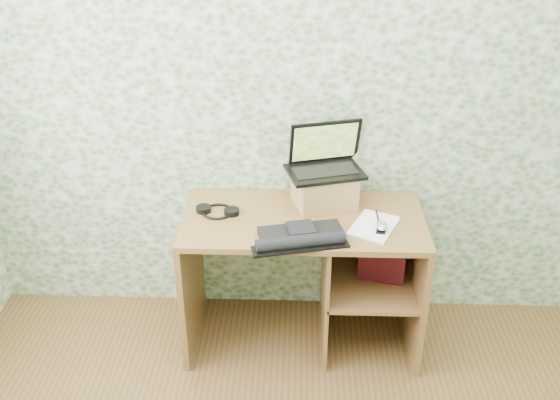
{
  "coord_description": "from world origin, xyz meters",
  "views": [
    {
      "loc": [
        -0.03,
        -1.24,
        2.29
      ],
      "look_at": [
        -0.12,
        1.39,
        0.87
      ],
      "focal_mm": 40.0,
      "sensor_mm": 36.0,
      "label": 1
    }
  ],
  "objects_px": {
    "laptop": "(325,160)",
    "keyboard": "(301,237)",
    "riser": "(324,189)",
    "notepad": "(374,226)",
    "desk": "(318,260)"
  },
  "relations": [
    {
      "from": "laptop",
      "to": "keyboard",
      "type": "distance_m",
      "value": 0.47
    },
    {
      "from": "desk",
      "to": "laptop",
      "type": "height_order",
      "value": "laptop"
    },
    {
      "from": "desk",
      "to": "riser",
      "type": "xyz_separation_m",
      "value": [
        0.03,
        0.12,
        0.36
      ]
    },
    {
      "from": "riser",
      "to": "notepad",
      "type": "distance_m",
      "value": 0.34
    },
    {
      "from": "riser",
      "to": "keyboard",
      "type": "bearing_deg",
      "value": -107.99
    },
    {
      "from": "keyboard",
      "to": "laptop",
      "type": "bearing_deg",
      "value": 60.44
    },
    {
      "from": "riser",
      "to": "keyboard",
      "type": "height_order",
      "value": "riser"
    },
    {
      "from": "laptop",
      "to": "keyboard",
      "type": "height_order",
      "value": "laptop"
    },
    {
      "from": "riser",
      "to": "desk",
      "type": "bearing_deg",
      "value": -102.25
    },
    {
      "from": "riser",
      "to": "keyboard",
      "type": "relative_size",
      "value": 0.64
    },
    {
      "from": "desk",
      "to": "keyboard",
      "type": "height_order",
      "value": "keyboard"
    },
    {
      "from": "riser",
      "to": "laptop",
      "type": "xyz_separation_m",
      "value": [
        -0.0,
        0.04,
        0.15
      ]
    },
    {
      "from": "riser",
      "to": "laptop",
      "type": "bearing_deg",
      "value": 90.0
    },
    {
      "from": "desk",
      "to": "keyboard",
      "type": "distance_m",
      "value": 0.39
    },
    {
      "from": "keyboard",
      "to": "notepad",
      "type": "bearing_deg",
      "value": 7.65
    }
  ]
}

